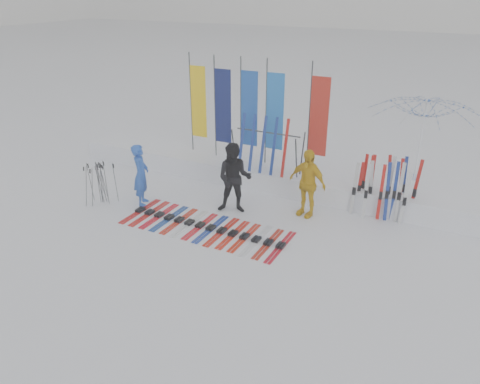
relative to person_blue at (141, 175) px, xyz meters
The scene contains 11 objects.
ground 3.44m from the person_blue, 28.99° to the right, with size 120.00×120.00×0.00m, color white.
snow_bank 4.21m from the person_blue, 45.72° to the left, with size 14.00×1.60×0.60m, color white.
person_blue is the anchor object (origin of this frame).
person_black 2.66m from the person_blue, 16.69° to the left, with size 0.95×0.74×1.95m, color black.
person_yellow 4.59m from the person_blue, 18.51° to the left, with size 1.09×0.45×1.86m, color gold.
tent_canopy 8.11m from the person_blue, 34.52° to the left, with size 3.18×3.24×2.91m, color white.
ski_row 2.52m from the person_blue, 10.94° to the right, with size 4.36×1.68×0.07m.
pole_cluster 1.24m from the person_blue, 155.82° to the right, with size 0.76×0.75×1.24m.
feather_flags 3.90m from the person_blue, 59.98° to the left, with size 4.63×0.21×3.20m.
ski_rack 3.77m from the person_blue, 43.86° to the left, with size 2.04×0.80×1.23m.
upright_skis 6.61m from the person_blue, 20.86° to the left, with size 1.57×0.80×1.70m.
Camera 1 is at (5.08, -7.85, 5.75)m, focal length 35.00 mm.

